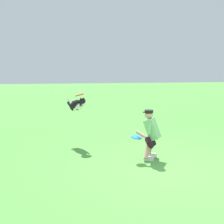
{
  "coord_description": "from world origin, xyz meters",
  "views": [
    {
      "loc": [
        2.01,
        5.57,
        2.42
      ],
      "look_at": [
        1.04,
        -1.52,
        1.13
      ],
      "focal_mm": 41.82,
      "sensor_mm": 36.0,
      "label": 1
    }
  ],
  "objects_px": {
    "person": "(151,133)",
    "frisbee_flying": "(79,95)",
    "dog": "(77,105)",
    "frisbee_held": "(136,137)"
  },
  "relations": [
    {
      "from": "person",
      "to": "frisbee_flying",
      "type": "bearing_deg",
      "value": -4.9
    },
    {
      "from": "dog",
      "to": "frisbee_flying",
      "type": "distance_m",
      "value": 0.4
    },
    {
      "from": "dog",
      "to": "person",
      "type": "bearing_deg",
      "value": 19.34
    },
    {
      "from": "dog",
      "to": "frisbee_flying",
      "type": "xyz_separation_m",
      "value": [
        -0.09,
        0.21,
        0.33
      ]
    },
    {
      "from": "frisbee_flying",
      "to": "frisbee_held",
      "type": "xyz_separation_m",
      "value": [
        -1.4,
        1.4,
        -0.95
      ]
    },
    {
      "from": "person",
      "to": "frisbee_flying",
      "type": "xyz_separation_m",
      "value": [
        1.79,
        -1.36,
        0.86
      ]
    },
    {
      "from": "frisbee_flying",
      "to": "dog",
      "type": "bearing_deg",
      "value": -66.48
    },
    {
      "from": "dog",
      "to": "frisbee_held",
      "type": "distance_m",
      "value": 2.28
    },
    {
      "from": "person",
      "to": "frisbee_held",
      "type": "height_order",
      "value": "person"
    },
    {
      "from": "frisbee_flying",
      "to": "frisbee_held",
      "type": "relative_size",
      "value": 0.96
    }
  ]
}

